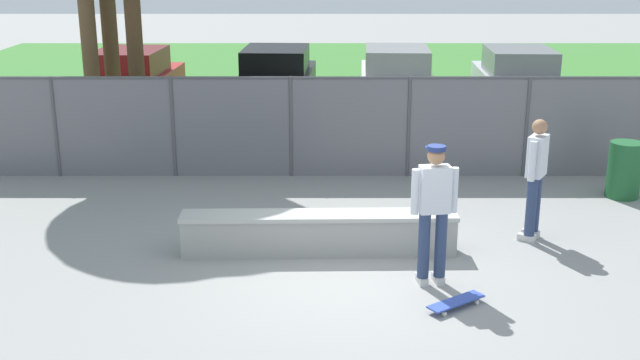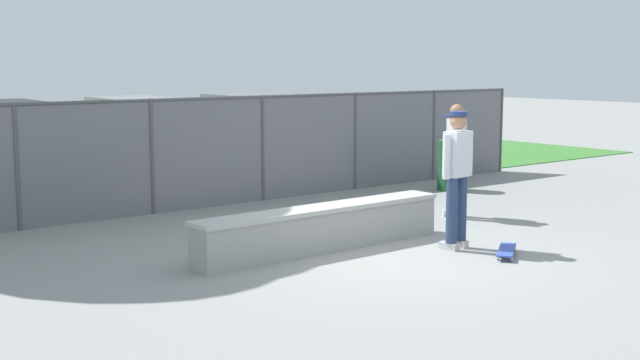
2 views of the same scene
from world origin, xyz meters
name	(u,v)px [view 1 (image 1 of 2)]	position (x,y,z in m)	size (l,w,h in m)	color
ground_plane	(363,276)	(0.00, 0.00, 0.00)	(80.00, 80.00, 0.00)	gray
grass_strip	(339,82)	(0.00, 14.94, 0.01)	(27.32, 20.00, 0.02)	#3D7A33
concrete_ledge	(320,233)	(-0.57, 0.81, 0.30)	(3.89, 0.55, 0.59)	#999993
skateboarder	(435,208)	(0.88, -0.24, 1.03)	(0.59, 0.34, 1.84)	beige
skateboard	(457,302)	(1.09, -0.92, 0.07)	(0.77, 0.63, 0.09)	#334CB2
chainlink_fence	(351,123)	(0.00, 4.64, 1.02)	(15.39, 0.07, 1.89)	#4C4C51
car_red	(133,81)	(-5.36, 10.28, 0.84)	(2.19, 4.29, 1.66)	#B21E1E
car_black	(277,79)	(-1.69, 10.61, 0.84)	(2.19, 4.29, 1.66)	black
car_white	(397,79)	(1.43, 10.64, 0.84)	(2.19, 4.29, 1.66)	silver
car_silver	(518,80)	(4.54, 10.46, 0.84)	(2.19, 4.29, 1.66)	#B7BABF
bystander	(537,174)	(2.58, 1.35, 1.01)	(0.41, 0.53, 1.82)	beige
trash_bin	(625,170)	(4.68, 3.36, 0.49)	(0.56, 0.56, 0.98)	#1E592D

